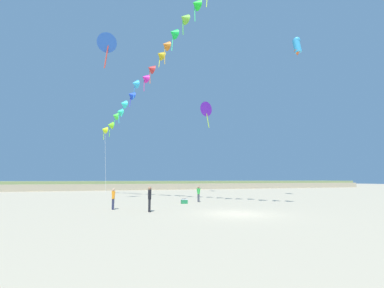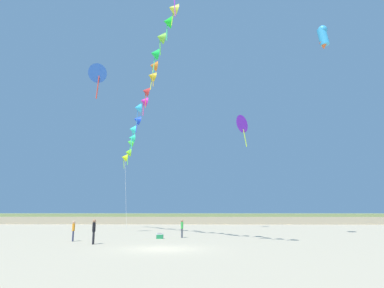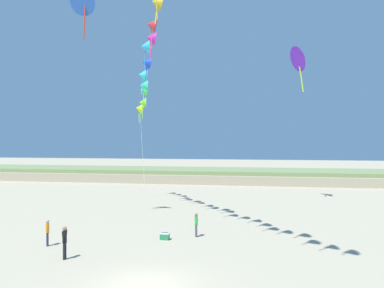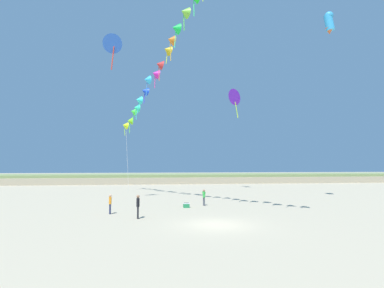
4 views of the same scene
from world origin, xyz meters
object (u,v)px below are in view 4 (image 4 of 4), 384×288
Objects in this scene: large_kite_mid_trail at (113,44)px; beach_cooler at (186,205)px; person_near_right at (204,196)px; large_kite_low_lead at (329,22)px; person_mid_center at (110,203)px; large_kite_high_solo at (236,96)px; person_near_left at (138,205)px.

large_kite_mid_trail is 6.81× the size of beach_cooler.
person_near_right is at bearing 30.81° from beach_cooler.
large_kite_low_lead reaches higher than person_near_right.
large_kite_low_lead reaches higher than person_mid_center.
person_near_right is at bearing -115.43° from large_kite_high_solo.
large_kite_high_solo is (16.07, 20.32, 13.70)m from person_mid_center.
beach_cooler is at bearing -173.46° from large_kite_low_lead.
large_kite_high_solo is at bearing 37.53° from large_kite_mid_trail.
beach_cooler is at bearing 51.28° from person_near_left.
person_near_left is at bearing -70.33° from large_kite_mid_trail.
large_kite_mid_trail reaches higher than person_near_right.
person_near_left is 29.77m from large_kite_high_solo.
person_near_left is 3.01× the size of beach_cooler.
person_near_left is 18.82m from large_kite_mid_trail.
person_near_right is (5.91, 6.19, -0.11)m from person_near_left.
person_near_left is at bearing -121.24° from large_kite_high_solo.
large_kite_high_solo reaches higher than beach_cooler.
person_near_left reaches higher than person_mid_center.
large_kite_high_solo is (17.12, 13.15, -2.29)m from large_kite_mid_trail.
large_kite_mid_trail is (-23.22, 2.57, -2.48)m from large_kite_low_lead.
large_kite_low_lead is 23.50m from large_kite_mid_trail.
person_mid_center is at bearing -81.63° from large_kite_mid_trail.
person_mid_center is at bearing -128.33° from large_kite_high_solo.
person_near_right is 9.12m from person_mid_center.
person_mid_center is 29.22m from large_kite_low_lead.
person_near_left is at bearing -160.78° from large_kite_low_lead.
person_mid_center is at bearing 135.28° from person_near_left.
person_near_left is 1.12× the size of person_near_right.
large_kite_mid_trail is at bearing 173.69° from large_kite_low_lead.
large_kite_mid_trail reaches higher than person_near_left.
beach_cooler is (-1.82, -1.08, -0.68)m from person_near_right.
large_kite_high_solo is (7.82, 16.44, 13.71)m from person_near_right.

